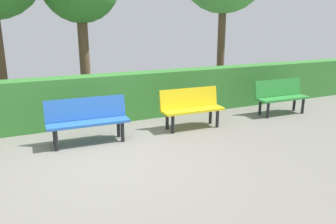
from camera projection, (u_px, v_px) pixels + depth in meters
name	position (u px, v px, depth m)	size (l,w,h in m)	color
ground_plane	(101.00, 158.00, 5.66)	(19.45, 19.45, 0.00)	gray
bench_green	(281.00, 95.00, 8.31)	(1.42, 0.51, 0.86)	#2D8C38
bench_yellow	(191.00, 106.00, 7.20)	(1.39, 0.50, 0.86)	yellow
bench_blue	(87.00, 118.00, 6.29)	(1.55, 0.51, 0.86)	blue
hedge_row	(123.00, 97.00, 7.81)	(15.45, 0.53, 1.10)	#387F33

